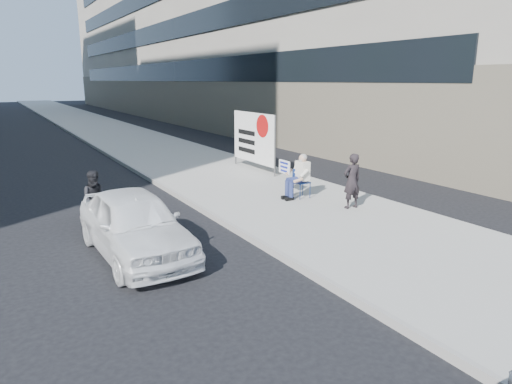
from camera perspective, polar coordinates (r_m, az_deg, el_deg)
ground at (r=8.52m, az=-4.26°, el=-10.82°), size 160.00×160.00×0.00m
near_sidewalk at (r=28.18m, az=-15.12°, el=6.28°), size 5.00×120.00×0.15m
near_building at (r=44.45m, az=-3.03°, el=22.16°), size 14.00×70.00×20.00m
seated_protester at (r=13.42m, az=5.30°, el=2.27°), size 0.83×1.12×1.31m
pedestrian_woman at (r=12.56m, az=11.91°, el=1.35°), size 0.56×0.38×1.50m
protest_banner at (r=17.58m, az=-0.32°, el=6.82°), size 0.08×3.06×2.20m
white_sedan_near at (r=9.72m, az=-14.93°, el=-3.83°), size 1.74×4.04×1.36m
motorcycle at (r=11.85m, az=-19.35°, el=-1.19°), size 0.76×2.05×1.42m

